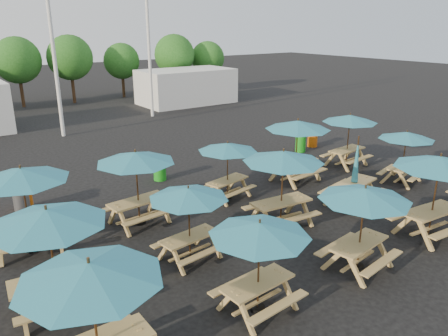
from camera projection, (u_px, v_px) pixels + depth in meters
ground at (250, 211)px, 14.58m from camera, size 120.00×120.00×0.00m
picnic_unit_0 at (90, 277)px, 6.98m from camera, size 2.43×2.43×2.39m
picnic_unit_1 at (48, 222)px, 8.89m from camera, size 2.68×2.68×2.41m
picnic_unit_2 at (22, 178)px, 11.37m from camera, size 2.93×2.93×2.41m
picnic_unit_3 at (259, 233)px, 8.96m from camera, size 2.31×2.31×2.12m
picnic_unit_4 at (188, 197)px, 11.04m from camera, size 2.29×2.29×2.03m
picnic_unit_5 at (136, 161)px, 13.02m from camera, size 2.61×2.61×2.35m
picnic_unit_6 at (365, 198)px, 10.55m from camera, size 2.52×2.52×2.21m
picnic_unit_7 at (283, 160)px, 12.92m from camera, size 2.67×2.67×2.40m
picnic_unit_8 at (228, 150)px, 15.11m from camera, size 2.45×2.45×2.05m
picnic_unit_9 at (439, 166)px, 12.19m from camera, size 2.71×2.71×2.47m
picnic_unit_10 at (355, 177)px, 14.78m from camera, size 2.18×1.99×2.44m
picnic_unit_11 at (298, 128)px, 16.66m from camera, size 2.74×2.74×2.46m
picnic_unit_13 at (406, 138)px, 16.62m from camera, size 2.51×2.51×2.05m
picnic_unit_14 at (350, 121)px, 18.57m from camera, size 2.52×2.52×2.28m
waste_bin_0 at (22, 203)px, 14.22m from camera, size 0.49×0.49×0.79m
waste_bin_1 at (24, 197)px, 14.64m from camera, size 0.49×0.49×0.79m
waste_bin_2 at (160, 170)px, 17.33m from camera, size 0.49×0.49×0.79m
waste_bin_3 at (301, 144)px, 21.16m from camera, size 0.49×0.49×0.79m
waste_bin_4 at (313, 139)px, 22.04m from camera, size 0.49×0.49×0.79m
mast_0 at (50, 22)px, 22.36m from camera, size 0.20×0.20×12.00m
mast_1 at (148, 22)px, 27.50m from camera, size 0.20×0.20×12.00m
event_tent_1 at (186, 86)px, 33.79m from camera, size 7.00×4.00×2.60m
tree_3 at (17, 60)px, 31.57m from camera, size 3.36×3.36×5.09m
tree_4 at (70, 58)px, 33.22m from camera, size 3.41×3.41×5.17m
tree_5 at (122, 61)px, 36.09m from camera, size 2.94×2.94×4.45m
tree_6 at (174, 55)px, 36.80m from camera, size 3.38×3.38×5.13m
tree_7 at (208, 58)px, 38.84m from camera, size 2.95×2.95×4.48m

